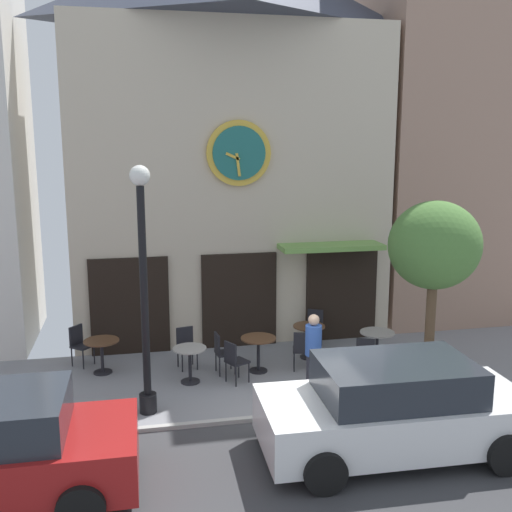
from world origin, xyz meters
TOP-DOWN VIEW (x-y plane):
  - ground_plane at (0.00, -1.19)m, footprint 24.10×10.56m
  - clock_building at (-0.39, 5.51)m, footprint 7.80×4.28m
  - neighbor_building_right at (6.79, 6.38)m, footprint 6.31×4.62m
  - street_lamp at (-2.70, 0.77)m, footprint 0.36×0.36m
  - street_tree at (2.95, 0.84)m, footprint 1.85×1.66m
  - cafe_table_leftmost at (-3.61, 2.90)m, footprint 0.76×0.76m
  - cafe_table_center_right at (-1.80, 2.00)m, footprint 0.70×0.70m
  - cafe_table_near_door at (-0.29, 2.30)m, footprint 0.77×0.77m
  - cafe_table_near_curb at (1.03, 2.88)m, footprint 0.74×0.74m
  - cafe_table_rightmost at (2.39, 2.14)m, footprint 0.77×0.77m
  - cafe_chair_under_awning at (-0.91, 1.77)m, footprint 0.54×0.54m
  - cafe_chair_corner at (-1.80, 2.87)m, footprint 0.47×0.47m
  - cafe_chair_right_end at (1.39, 3.62)m, footprint 0.54×0.54m
  - cafe_chair_near_tree at (-1.08, 2.36)m, footprint 0.44×0.44m
  - cafe_chair_mid_row at (0.65, 2.14)m, footprint 0.49×0.49m
  - cafe_chair_facing_street at (1.86, 1.49)m, footprint 0.53×0.53m
  - cafe_chair_left_end at (-4.12, 3.49)m, footprint 0.56×0.56m
  - pedestrian_blue at (0.50, 0.84)m, footprint 0.33×0.33m
  - parked_car_white at (1.14, -1.51)m, footprint 4.34×2.10m

SIDE VIEW (x-z plane):
  - ground_plane at x=0.00m, z-range -0.09..0.04m
  - cafe_table_center_right at x=-1.80m, z-range 0.15..0.90m
  - cafe_chair_under_awning at x=-0.91m, z-range 0.08..0.98m
  - cafe_chair_corner at x=-1.80m, z-range 0.08..0.98m
  - cafe_chair_right_end at x=1.39m, z-range 0.08..0.98m
  - cafe_chair_near_tree at x=-1.08m, z-range 0.08..0.98m
  - cafe_chair_mid_row at x=0.65m, z-range 0.08..0.98m
  - cafe_chair_facing_street at x=1.86m, z-range 0.08..0.98m
  - cafe_chair_left_end at x=-4.12m, z-range 0.08..0.98m
  - cafe_table_leftmost at x=-3.61m, z-range 0.17..0.91m
  - cafe_table_near_curb at x=1.03m, z-range 0.17..0.95m
  - cafe_table_near_door at x=-0.29m, z-range 0.18..0.95m
  - cafe_table_rightmost at x=2.39m, z-range 0.18..0.95m
  - parked_car_white at x=1.14m, z-range -0.01..1.54m
  - pedestrian_blue at x=0.50m, z-range 0.03..1.70m
  - street_lamp at x=-2.70m, z-range 0.03..4.59m
  - street_tree at x=2.95m, z-range 1.00..4.82m
  - clock_building at x=-0.39m, z-range 0.18..9.99m
  - neighbor_building_right at x=6.79m, z-range 0.00..12.36m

